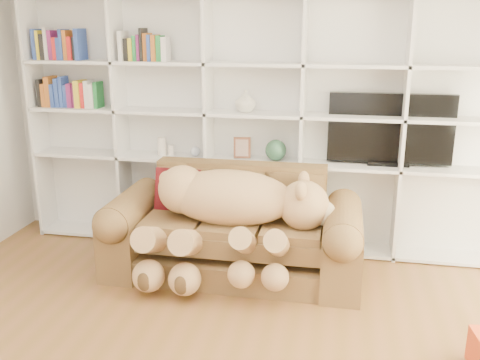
# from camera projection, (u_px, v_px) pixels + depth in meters

# --- Properties ---
(wall_back) EXTENTS (5.00, 0.02, 2.70)m
(wall_back) POSITION_uv_depth(u_px,v_px,m) (258.00, 105.00, 5.09)
(wall_back) COLOR silver
(wall_back) RESTS_ON floor
(bookshelf) EXTENTS (4.43, 0.35, 2.40)m
(bookshelf) POSITION_uv_depth(u_px,v_px,m) (231.00, 111.00, 5.02)
(bookshelf) COLOR white
(bookshelf) RESTS_ON floor
(sofa) EXTENTS (2.15, 0.93, 0.90)m
(sofa) POSITION_uv_depth(u_px,v_px,m) (234.00, 235.00, 4.62)
(sofa) COLOR brown
(sofa) RESTS_ON floor
(teddy_bear) EXTENTS (1.57, 0.87, 0.91)m
(teddy_bear) POSITION_uv_depth(u_px,v_px,m) (229.00, 211.00, 4.37)
(teddy_bear) COLOR tan
(teddy_bear) RESTS_ON sofa
(throw_pillow) EXTENTS (0.41, 0.23, 0.42)m
(throw_pillow) POSITION_uv_depth(u_px,v_px,m) (179.00, 191.00, 4.77)
(throw_pillow) COLOR #560E16
(throw_pillow) RESTS_ON sofa
(tv) EXTENTS (1.10, 0.18, 0.65)m
(tv) POSITION_uv_depth(u_px,v_px,m) (390.00, 130.00, 4.78)
(tv) COLOR black
(tv) RESTS_ON bookshelf
(picture_frame) EXTENTS (0.16, 0.05, 0.20)m
(picture_frame) POSITION_uv_depth(u_px,v_px,m) (242.00, 148.00, 5.04)
(picture_frame) COLOR brown
(picture_frame) RESTS_ON bookshelf
(green_vase) EXTENTS (0.20, 0.20, 0.20)m
(green_vase) POSITION_uv_depth(u_px,v_px,m) (276.00, 150.00, 4.98)
(green_vase) COLOR #2B543A
(green_vase) RESTS_ON bookshelf
(figurine_tall) EXTENTS (0.10, 0.10, 0.17)m
(figurine_tall) POSITION_uv_depth(u_px,v_px,m) (162.00, 146.00, 5.19)
(figurine_tall) COLOR beige
(figurine_tall) RESTS_ON bookshelf
(figurine_short) EXTENTS (0.07, 0.07, 0.10)m
(figurine_short) POSITION_uv_depth(u_px,v_px,m) (171.00, 150.00, 5.18)
(figurine_short) COLOR beige
(figurine_short) RESTS_ON bookshelf
(snow_globe) EXTENTS (0.10, 0.10, 0.10)m
(snow_globe) POSITION_uv_depth(u_px,v_px,m) (195.00, 151.00, 5.14)
(snow_globe) COLOR silver
(snow_globe) RESTS_ON bookshelf
(shelf_vase) EXTENTS (0.25, 0.25, 0.20)m
(shelf_vase) POSITION_uv_depth(u_px,v_px,m) (245.00, 101.00, 4.91)
(shelf_vase) COLOR beige
(shelf_vase) RESTS_ON bookshelf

